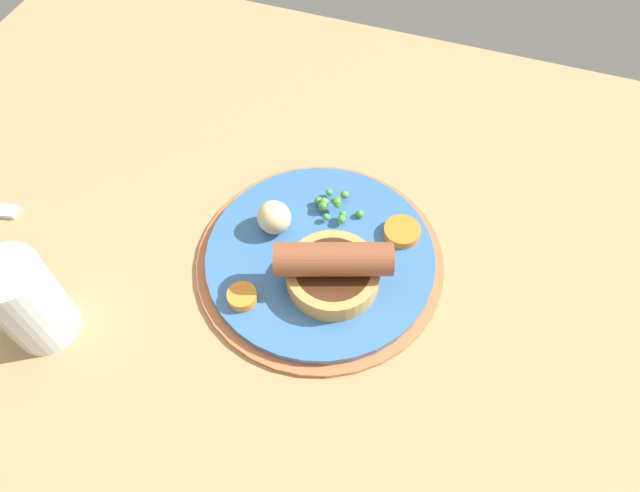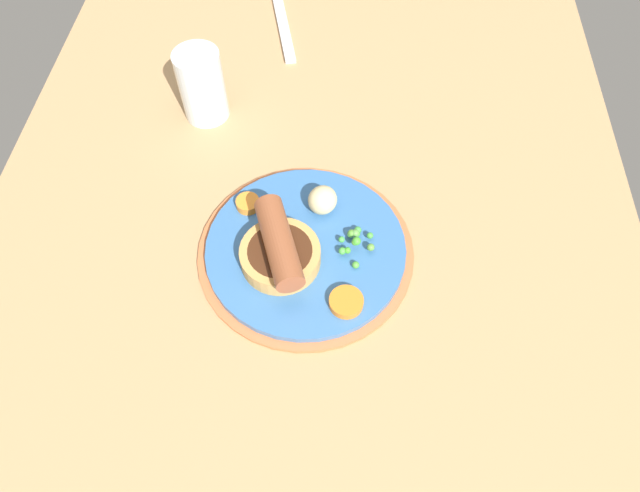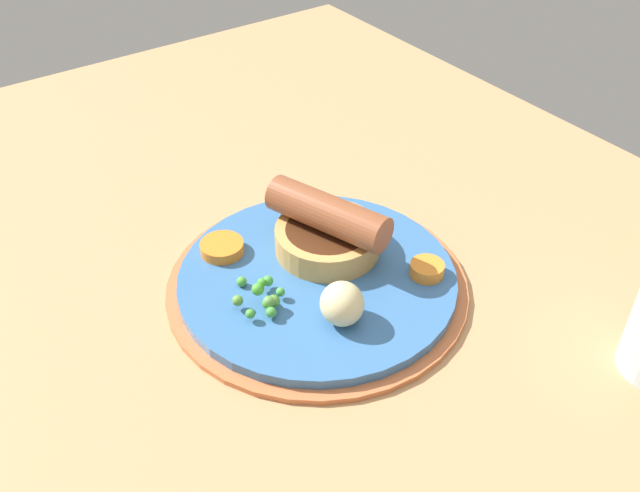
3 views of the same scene
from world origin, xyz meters
TOP-DOWN VIEW (x-y plane):
  - dining_table at (0.00, 0.00)cm, footprint 110.00×80.00cm
  - dinner_plate at (1.50, 0.01)cm, footprint 25.11×25.11cm
  - sausage_pudding at (3.67, -2.62)cm, footprint 11.34×9.00cm
  - pea_pile at (1.02, 5.59)cm, footprint 5.44×4.15cm
  - potato_chunk_0 at (-3.99, 1.58)cm, footprint 4.76×4.68cm
  - carrot_slice_0 at (8.61, 4.95)cm, footprint 5.24×5.24cm
  - carrot_slice_2 at (-3.76, -7.36)cm, footprint 3.05×3.05cm
  - fork at (-40.29, -7.00)cm, footprint 17.88×5.75cm
  - drinking_glass at (-20.43, -15.42)cm, footprint 6.01×6.01cm

SIDE VIEW (x-z plane):
  - dining_table at x=0.00cm, z-range 0.00..3.00cm
  - fork at x=-40.29cm, z-range 3.00..3.60cm
  - dinner_plate at x=1.50cm, z-range 2.87..4.27cm
  - carrot_slice_0 at x=8.61cm, z-range 4.40..5.37cm
  - carrot_slice_2 at x=-3.76cm, z-range 4.40..5.49cm
  - pea_pile at x=1.02cm, z-range 4.35..6.26cm
  - potato_chunk_0 at x=-3.99cm, z-range 4.40..7.79cm
  - sausage_pudding at x=3.67cm, z-range 3.83..9.24cm
  - drinking_glass at x=-20.43cm, z-range 3.00..12.89cm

